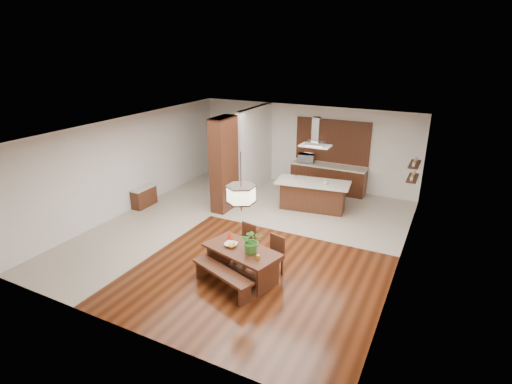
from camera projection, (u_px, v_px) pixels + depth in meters
The scene contains 25 objects.
room_shell at pixel (246, 161), 10.32m from camera, with size 9.00×9.04×2.92m.
tile_hallway at pixel (167, 214), 12.21m from camera, with size 2.50×9.00×0.01m, color #BBAF9C.
tile_kitchen at pixel (318, 209), 12.60m from camera, with size 5.50×4.00×0.01m, color #BBAF9C.
soffit_band at pixel (245, 129), 10.03m from camera, with size 8.00×9.00×0.02m, color #3C1B0F.
partition_pier at pixel (224, 165), 12.13m from camera, with size 0.45×1.00×2.90m, color black.
partition_stub at pixel (255, 149), 13.88m from camera, with size 0.18×2.40×2.90m, color silver.
hallway_console at pixel (144, 197), 12.71m from camera, with size 0.37×0.88×0.63m, color black.
hallway_doorway at pixel (238, 149), 15.49m from camera, with size 1.10×0.20×2.10m, color black.
rear_counter at pixel (328, 178), 13.96m from camera, with size 2.60×0.62×0.95m.
kitchen_window at pixel (333, 141), 13.73m from camera, with size 2.60×0.08×1.50m, color brown.
shelf_lower at pixel (413, 178), 11.09m from camera, with size 0.26×0.90×0.04m, color black.
shelf_upper at pixel (415, 164), 10.95m from camera, with size 0.26×0.90×0.04m, color black.
dining_table at pixel (242, 257), 8.77m from camera, with size 1.86×1.26×0.71m.
dining_bench at pixel (222, 280), 8.44m from camera, with size 1.62×0.35×0.45m, color black, non-canonical shape.
dining_chair_left at pixel (244, 244), 9.41m from camera, with size 0.42×0.42×0.95m, color black, non-canonical shape.
dining_chair_right at pixel (272, 257), 8.89m from camera, with size 0.41×0.41×0.92m, color black, non-canonical shape.
pendant_lantern at pixel (241, 183), 8.16m from camera, with size 0.64×0.64×1.31m, color #FFF4C3, non-canonical shape.
foliage_plant at pixel (252, 241), 8.47m from camera, with size 0.50×0.43×0.55m, color #377928.
fruit_bowl at pixel (231, 245), 8.82m from camera, with size 0.28×0.28×0.07m, color beige.
napkin_cone at pixel (230, 235), 9.08m from camera, with size 0.14×0.14×0.22m, color red.
gold_ornament at pixel (258, 257), 8.26m from camera, with size 0.08×0.08×0.11m, color gold.
kitchen_island at pixel (313, 195), 12.43m from camera, with size 2.34×1.26×0.92m.
range_hood at pixel (316, 132), 11.73m from camera, with size 0.90×0.55×0.87m, color silver, non-canonical shape.
island_cup at pixel (325, 183), 11.98m from camera, with size 0.13×0.13×0.10m, color white.
microwave at pixel (306, 158), 14.08m from camera, with size 0.54×0.37×0.30m, color silver.
Camera 1 is at (4.73, -8.75, 4.94)m, focal length 28.00 mm.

